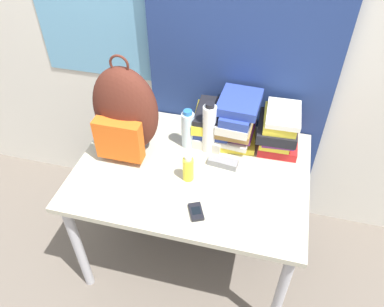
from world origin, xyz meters
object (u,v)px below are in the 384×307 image
at_px(book_stack_center, 237,121).
at_px(book_stack_right, 279,130).
at_px(book_stack_left, 212,123).
at_px(water_bottle, 188,129).
at_px(sports_bottle, 209,128).
at_px(sunglasses_case, 223,162).
at_px(backpack, 125,113).
at_px(sunscreen_bottle, 187,168).
at_px(cell_phone, 196,212).

relative_size(book_stack_center, book_stack_right, 1.16).
bearing_deg(book_stack_left, water_bottle, -137.58).
height_order(sports_bottle, sunglasses_case, sports_bottle).
height_order(book_stack_center, sunglasses_case, book_stack_center).
bearing_deg(book_stack_left, backpack, -153.58).
bearing_deg(sports_bottle, sunscreen_bottle, -102.60).
bearing_deg(book_stack_center, sports_bottle, -139.32).
bearing_deg(water_bottle, backpack, -161.08).
height_order(water_bottle, sunglasses_case, water_bottle).
relative_size(book_stack_center, sunglasses_case, 1.96).
relative_size(sports_bottle, sunscreen_bottle, 1.98).
relative_size(book_stack_left, book_stack_right, 1.04).
xyz_separation_m(book_stack_left, water_bottle, (-0.11, -0.10, 0.01)).
distance_m(book_stack_left, book_stack_right, 0.35).
relative_size(book_stack_left, sports_bottle, 0.92).
bearing_deg(water_bottle, book_stack_right, 12.58).
relative_size(backpack, water_bottle, 2.39).
xyz_separation_m(backpack, sports_bottle, (0.41, 0.09, -0.09)).
height_order(book_stack_center, book_stack_right, book_stack_center).
bearing_deg(book_stack_center, book_stack_left, -179.37).
relative_size(book_stack_left, cell_phone, 2.42).
bearing_deg(cell_phone, water_bottle, 109.16).
bearing_deg(sunscreen_bottle, sports_bottle, 77.40).
distance_m(backpack, cell_phone, 0.61).
relative_size(sunscreen_bottle, cell_phone, 1.33).
bearing_deg(sunglasses_case, sports_bottle, 134.02).
relative_size(water_bottle, sports_bottle, 0.77).
height_order(book_stack_right, sunscreen_bottle, book_stack_right).
xyz_separation_m(backpack, book_stack_center, (0.54, 0.20, -0.10)).
bearing_deg(cell_phone, book_stack_center, 81.03).
height_order(water_bottle, cell_phone, water_bottle).
xyz_separation_m(backpack, sunscreen_bottle, (0.36, -0.14, -0.16)).
height_order(backpack, book_stack_center, backpack).
bearing_deg(book_stack_center, cell_phone, -98.97).
bearing_deg(sports_bottle, book_stack_right, 17.61).
distance_m(book_stack_center, sunscreen_bottle, 0.40).
xyz_separation_m(sunscreen_bottle, cell_phone, (0.09, -0.20, -0.06)).
relative_size(sports_bottle, sunglasses_case, 1.91).
xyz_separation_m(book_stack_left, sunglasses_case, (0.10, -0.21, -0.08)).
bearing_deg(water_bottle, book_stack_center, 22.83).
bearing_deg(book_stack_right, sports_bottle, -162.39).
xyz_separation_m(water_bottle, cell_phone, (0.16, -0.45, -0.10)).
relative_size(book_stack_left, book_stack_center, 0.90).
relative_size(backpack, sunscreen_bottle, 3.62).
relative_size(backpack, book_stack_center, 1.79).
bearing_deg(water_bottle, cell_phone, -70.84).
distance_m(sunscreen_bottle, sunglasses_case, 0.21).
bearing_deg(sports_bottle, book_stack_left, 92.84).
height_order(sunscreen_bottle, cell_phone, sunscreen_bottle).
relative_size(backpack, sunglasses_case, 3.51).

